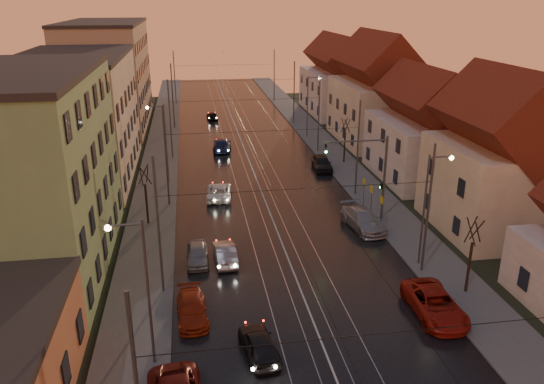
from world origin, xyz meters
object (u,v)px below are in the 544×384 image
driving_car_2 (219,191)px  parked_right_0 (435,304)px  street_lamp_0 (141,280)px  parked_right_2 (322,163)px  parked_left_3 (197,254)px  street_lamp_2 (162,136)px  driving_car_3 (222,145)px  parked_left_2 (192,309)px  street_lamp_3 (310,101)px  parked_right_1 (363,219)px  driving_car_1 (225,253)px  street_lamp_1 (429,199)px  driving_car_0 (259,344)px  driving_car_4 (212,116)px  traffic_light_mast (373,168)px

driving_car_2 → parked_right_0: parked_right_0 is taller
street_lamp_0 → parked_right_2: 34.53m
parked_left_3 → parked_right_0: (13.52, -8.82, 0.11)m
street_lamp_2 → parked_right_2: street_lamp_2 is taller
driving_car_3 → parked_right_0: parked_right_0 is taller
parked_left_2 → street_lamp_3: bearing=65.3°
street_lamp_3 → parked_left_3: 36.87m
parked_right_1 → street_lamp_0: bearing=-145.6°
driving_car_1 → driving_car_2: size_ratio=0.86×
driving_car_1 → driving_car_2: 12.63m
street_lamp_1 → driving_car_2: 20.54m
street_lamp_2 → driving_car_0: 28.94m
driving_car_2 → driving_car_3: (1.35, 16.13, 0.09)m
driving_car_3 → driving_car_4: driving_car_3 is taller
driving_car_0 → driving_car_2: bearing=-96.3°
street_lamp_1 → street_lamp_0: bearing=-156.3°
traffic_light_mast → driving_car_0: traffic_light_mast is taller
street_lamp_3 → driving_car_3: bearing=-158.4°
traffic_light_mast → parked_right_2: 14.59m
parked_left_3 → parked_right_0: size_ratio=0.70×
street_lamp_1 → parked_left_3: 16.29m
parked_right_0 → traffic_light_mast: bearing=87.6°
street_lamp_0 → parked_left_2: size_ratio=1.91×
street_lamp_3 → parked_right_0: bearing=-92.7°
driving_car_1 → parked_left_3: (-1.92, 0.24, -0.03)m
driving_car_1 → driving_car_3: bearing=-96.3°
driving_car_1 → parked_right_2: (11.83, 19.50, 0.10)m
driving_car_2 → parked_right_1: 13.96m
parked_right_1 → parked_left_3: bearing=-172.0°
driving_car_0 → driving_car_3: bearing=-98.8°
parked_left_2 → driving_car_2: bearing=78.7°
driving_car_2 → driving_car_3: 16.19m
driving_car_3 → parked_right_0: bearing=110.5°
street_lamp_0 → driving_car_3: 40.05m
parked_right_2 → street_lamp_3: bearing=86.6°
driving_car_0 → driving_car_1: bearing=-92.4°
street_lamp_3 → driving_car_2: (-13.17, -20.81, -4.23)m
street_lamp_1 → parked_right_0: (-1.96, -6.02, -4.14)m
street_lamp_2 → driving_car_2: (5.04, -4.81, -4.23)m
parked_right_2 → driving_car_1: bearing=-117.6°
driving_car_2 → parked_left_2: 19.52m
driving_car_0 → parked_left_2: (-3.39, 3.93, -0.07)m
driving_car_3 → parked_left_2: size_ratio=1.22×
driving_car_4 → parked_right_1: bearing=98.6°
street_lamp_0 → parked_right_1: 22.04m
street_lamp_3 → street_lamp_2: bearing=-138.7°
street_lamp_1 → driving_car_0: size_ratio=2.02×
street_lamp_0 → street_lamp_3: 47.62m
street_lamp_2 → parked_right_0: street_lamp_2 is taller
street_lamp_2 → driving_car_3: street_lamp_2 is taller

